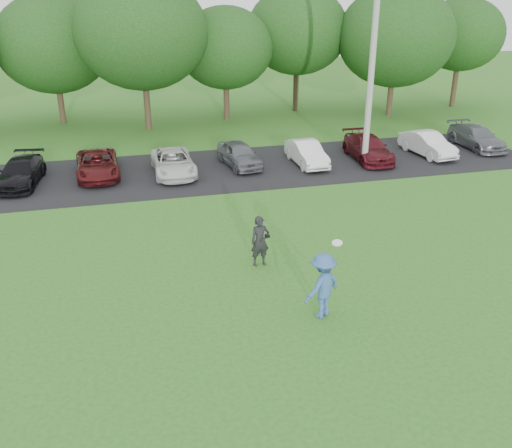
# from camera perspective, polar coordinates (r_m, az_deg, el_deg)

# --- Properties ---
(ground) EXTENTS (100.00, 100.00, 0.00)m
(ground) POSITION_cam_1_polar(r_m,az_deg,el_deg) (15.30, 3.25, -9.59)
(ground) COLOR #2A671D
(ground) RESTS_ON ground
(parking_lot) EXTENTS (32.00, 6.50, 0.03)m
(parking_lot) POSITION_cam_1_polar(r_m,az_deg,el_deg) (26.83, -4.98, 5.36)
(parking_lot) COLOR black
(parking_lot) RESTS_ON ground
(utility_pole) EXTENTS (0.28, 0.28, 9.71)m
(utility_pole) POSITION_cam_1_polar(r_m,az_deg,el_deg) (26.73, 11.54, 15.59)
(utility_pole) COLOR #989893
(utility_pole) RESTS_ON ground
(frisbee_player) EXTENTS (1.37, 1.15, 2.21)m
(frisbee_player) POSITION_cam_1_polar(r_m,az_deg,el_deg) (15.10, 6.67, -6.13)
(frisbee_player) COLOR #365D99
(frisbee_player) RESTS_ON ground
(camera_bystander) EXTENTS (0.62, 0.45, 1.63)m
(camera_bystander) POSITION_cam_1_polar(r_m,az_deg,el_deg) (17.65, 0.41, -1.73)
(camera_bystander) COLOR black
(camera_bystander) RESTS_ON ground
(parked_cars) EXTENTS (30.60, 4.62, 1.25)m
(parked_cars) POSITION_cam_1_polar(r_m,az_deg,el_deg) (26.68, -5.36, 6.55)
(parked_cars) COLOR #56585E
(parked_cars) RESTS_ON parking_lot
(tree_row) EXTENTS (42.39, 9.85, 8.64)m
(tree_row) POSITION_cam_1_polar(r_m,az_deg,el_deg) (35.54, -5.49, 17.90)
(tree_row) COLOR #38281C
(tree_row) RESTS_ON ground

